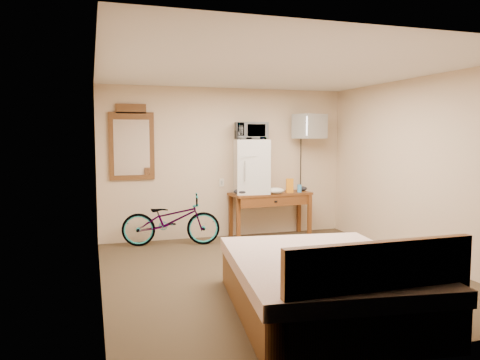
% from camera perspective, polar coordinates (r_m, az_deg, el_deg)
% --- Properties ---
extents(room, '(4.60, 4.64, 2.50)m').
position_cam_1_polar(room, '(5.72, 4.60, 0.82)').
color(room, '#443422').
rests_on(room, ground).
extents(desk, '(1.41, 0.64, 0.75)m').
position_cam_1_polar(desk, '(7.90, 3.80, -2.43)').
color(desk, brown).
rests_on(desk, floor).
extents(mini_fridge, '(0.62, 0.60, 0.90)m').
position_cam_1_polar(mini_fridge, '(7.77, 1.37, 1.66)').
color(mini_fridge, silver).
rests_on(mini_fridge, desk).
extents(microwave, '(0.56, 0.42, 0.28)m').
position_cam_1_polar(microwave, '(7.76, 1.38, 6.01)').
color(microwave, silver).
rests_on(microwave, mini_fridge).
extents(snack_bag, '(0.13, 0.10, 0.24)m').
position_cam_1_polar(snack_bag, '(7.95, 6.08, -0.67)').
color(snack_bag, orange).
rests_on(snack_bag, desk).
extents(blue_cup, '(0.07, 0.07, 0.13)m').
position_cam_1_polar(blue_cup, '(8.02, 7.26, -1.02)').
color(blue_cup, '#449EE8').
rests_on(blue_cup, desk).
extents(cloth_cream, '(0.33, 0.25, 0.10)m').
position_cam_1_polar(cloth_cream, '(7.76, 4.26, -1.31)').
color(cloth_cream, white).
rests_on(cloth_cream, desk).
extents(cloth_dark_a, '(0.28, 0.21, 0.10)m').
position_cam_1_polar(cloth_dark_a, '(7.61, 0.24, -1.42)').
color(cloth_dark_a, black).
rests_on(cloth_dark_a, desk).
extents(cloth_dark_b, '(0.17, 0.14, 0.08)m').
position_cam_1_polar(cloth_dark_b, '(8.23, 7.62, -1.05)').
color(cloth_dark_b, black).
rests_on(cloth_dark_b, desk).
extents(crt_television, '(0.57, 0.64, 0.41)m').
position_cam_1_polar(crt_television, '(8.13, 8.47, 6.48)').
color(crt_television, black).
rests_on(crt_television, room).
extents(wall_mirror, '(0.70, 0.04, 1.19)m').
position_cam_1_polar(wall_mirror, '(7.58, -13.07, 4.38)').
color(wall_mirror, brown).
rests_on(wall_mirror, room).
extents(bicycle, '(1.59, 0.80, 0.80)m').
position_cam_1_polar(bicycle, '(7.39, -8.41, -4.84)').
color(bicycle, black).
rests_on(bicycle, floor).
extents(bed, '(1.97, 2.44, 0.90)m').
position_cam_1_polar(bed, '(4.66, 10.34, -12.34)').
color(bed, brown).
rests_on(bed, floor).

